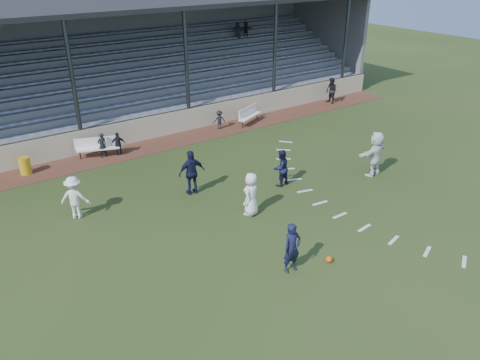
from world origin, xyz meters
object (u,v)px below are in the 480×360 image
bench_left (97,145)px  trash_bin (25,166)px  player_white_lead (251,194)px  football (329,259)px  official (331,91)px  bench_right (249,114)px  player_navy_lead (292,248)px

bench_left → trash_bin: bearing=-158.4°
bench_left → player_white_lead: size_ratio=1.19×
player_white_lead → football: bearing=64.5°
bench_left → official: 15.59m
bench_right → player_white_lead: bearing=-150.2°
official → player_white_lead: bearing=-52.5°
trash_bin → official: bearing=-0.2°
bench_left → football: bearing=-56.4°
player_white_lead → bench_left: bearing=-100.8°
bench_right → player_white_lead: (-6.10, -8.47, 0.26)m
bench_left → player_navy_lead: bearing=-61.7°
football → official: official is taller
trash_bin → player_navy_lead: bearing=-67.5°
bench_left → official: official is taller
football → trash_bin: bearing=116.7°
official → football: bearing=-41.5°
player_white_lead → official: bearing=-174.8°
player_navy_lead → bench_right: bearing=63.0°
player_navy_lead → official: size_ratio=1.00×
trash_bin → player_white_lead: player_white_lead is taller
player_white_lead → player_navy_lead: bearing=44.8°
trash_bin → official: official is taller
player_white_lead → official: player_white_lead is taller
trash_bin → official: 18.92m
bench_right → player_white_lead: player_white_lead is taller
trash_bin → player_navy_lead: size_ratio=0.47×
bench_right → trash_bin: 12.21m
player_navy_lead → official: 18.40m
football → player_white_lead: (-0.21, 3.92, 0.74)m
player_white_lead → official: size_ratio=1.02×
bench_right → player_navy_lead: bearing=-145.3°
trash_bin → player_white_lead: size_ratio=0.46×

